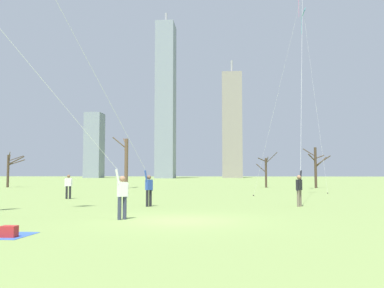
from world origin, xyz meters
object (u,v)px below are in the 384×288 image
object	(u,v)px
bystander_strolling_midfield	(68,185)
distant_kite_drifting_right_teal	(305,24)
picnic_spot	(4,233)
bare_tree_center	(266,171)
bare_tree_left_of_center	(126,161)
bare_tree_leftmost	(316,166)
bare_tree_rightmost	(10,168)
kite_flyer_midfield_center_yellow	(63,121)
kite_flyer_midfield_left_orange	(126,143)
kite_flyer_foreground_right_pink	(300,124)

from	to	relation	value
bystander_strolling_midfield	distant_kite_drifting_right_teal	size ratio (longest dim) A/B	0.09
picnic_spot	bare_tree_center	world-z (taller)	bare_tree_center
bare_tree_left_of_center	bystander_strolling_midfield	bearing A→B (deg)	-87.52
bare_tree_center	bare_tree_left_of_center	size ratio (longest dim) A/B	0.70
bystander_strolling_midfield	picnic_spot	size ratio (longest dim) A/B	0.87
distant_kite_drifting_right_teal	bare_tree_leftmost	world-z (taller)	distant_kite_drifting_right_teal
bare_tree_rightmost	bare_tree_leftmost	bearing A→B (deg)	0.47
bare_tree_center	kite_flyer_midfield_center_yellow	bearing A→B (deg)	-106.36
kite_flyer_midfield_left_orange	distant_kite_drifting_right_teal	world-z (taller)	distant_kite_drifting_right_teal
bystander_strolling_midfield	picnic_spot	bearing A→B (deg)	-74.69
kite_flyer_foreground_right_pink	distant_kite_drifting_right_teal	xyz separation A→B (m)	(3.36, 14.98, 11.26)
bare_tree_center	bare_tree_left_of_center	world-z (taller)	bare_tree_left_of_center
bystander_strolling_midfield	kite_flyer_foreground_right_pink	bearing A→B (deg)	-12.25
bare_tree_center	bare_tree_left_of_center	distance (m)	16.56
kite_flyer_midfield_center_yellow	distant_kite_drifting_right_teal	distance (m)	30.89
kite_flyer_midfield_left_orange	picnic_spot	xyz separation A→B (m)	(-1.15, -9.14, -3.10)
bare_tree_center	bare_tree_rightmost	world-z (taller)	bare_tree_rightmost
bare_tree_rightmost	kite_flyer_midfield_center_yellow	bearing A→B (deg)	-59.48
bystander_strolling_midfield	bare_tree_left_of_center	bearing A→B (deg)	92.48
bare_tree_left_of_center	distant_kite_drifting_right_teal	bearing A→B (deg)	-23.18
distant_kite_drifting_right_teal	bare_tree_leftmost	bearing A→B (deg)	73.66
distant_kite_drifting_right_teal	bare_tree_left_of_center	distance (m)	24.23
kite_flyer_midfield_center_yellow	bare_tree_rightmost	world-z (taller)	kite_flyer_midfield_center_yellow
distant_kite_drifting_right_teal	bare_tree_left_of_center	size ratio (longest dim) A/B	2.96
kite_flyer_midfield_center_yellow	bare_tree_rightmost	size ratio (longest dim) A/B	4.35
bystander_strolling_midfield	bare_tree_leftmost	size ratio (longest dim) A/B	0.34
kite_flyer_foreground_right_pink	picnic_spot	xyz separation A→B (m)	(-10.35, -12.94, -4.45)
bare_tree_left_of_center	bare_tree_center	bearing A→B (deg)	10.02
kite_flyer_foreground_right_pink	bare_tree_leftmost	xyz separation A→B (m)	(6.27, 24.92, -1.96)
kite_flyer_midfield_center_yellow	bare_tree_center	distance (m)	37.59
bystander_strolling_midfield	bare_tree_left_of_center	xyz separation A→B (m)	(-0.86, 19.91, 2.25)
kite_flyer_foreground_right_pink	kite_flyer_midfield_center_yellow	world-z (taller)	kite_flyer_midfield_center_yellow
kite_flyer_foreground_right_pink	bystander_strolling_midfield	world-z (taller)	kite_flyer_foreground_right_pink
kite_flyer_foreground_right_pink	bare_tree_rightmost	world-z (taller)	kite_flyer_foreground_right_pink
bystander_strolling_midfield	bare_tree_leftmost	world-z (taller)	bare_tree_leftmost
picnic_spot	bare_tree_center	xyz separation A→B (m)	(10.98, 38.94, 1.93)
bare_tree_rightmost	picnic_spot	bearing A→B (deg)	-61.93
bystander_strolling_midfield	distant_kite_drifting_right_teal	bearing A→B (deg)	33.00
picnic_spot	bare_tree_leftmost	distance (m)	41.43
distant_kite_drifting_right_teal	bare_tree_center	world-z (taller)	distant_kite_drifting_right_teal
kite_flyer_midfield_left_orange	bare_tree_left_of_center	distance (m)	27.68
bystander_strolling_midfield	kite_flyer_midfield_center_yellow	bearing A→B (deg)	-69.99
kite_flyer_foreground_right_pink	bystander_strolling_midfield	bearing A→B (deg)	167.75
kite_flyer_foreground_right_pink	bystander_strolling_midfield	size ratio (longest dim) A/B	10.24
kite_flyer_foreground_right_pink	kite_flyer_midfield_left_orange	distance (m)	10.05
bare_tree_center	bare_tree_rightmost	distance (m)	31.05
kite_flyer_foreground_right_pink	picnic_spot	bearing A→B (deg)	-128.66
bare_tree_center	bare_tree_left_of_center	bearing A→B (deg)	-169.98
bare_tree_center	bare_tree_leftmost	bearing A→B (deg)	-10.75
bare_tree_center	bare_tree_rightmost	size ratio (longest dim) A/B	0.98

